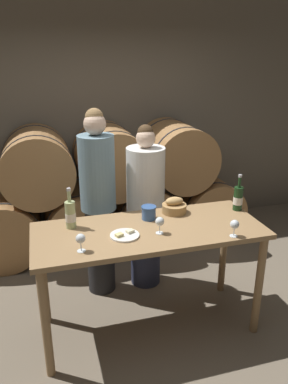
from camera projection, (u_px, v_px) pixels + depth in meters
The scene contains 14 objects.
ground_plane at pixel (149, 325), 3.23m from camera, with size 10.00×10.00×0.00m, color #726654.
stone_wall_back at pixel (100, 105), 4.60m from camera, with size 10.00×0.12×3.20m.
barrel_stack at pixel (111, 191), 4.41m from camera, with size 3.19×0.90×1.45m.
tasting_table at pixel (149, 242), 2.95m from camera, with size 1.79×0.73×0.93m.
person_left at pixel (98, 203), 3.43m from camera, with size 0.32×0.32×1.77m.
person_right at pixel (146, 208), 3.58m from camera, with size 0.36×0.36×1.61m.
wine_bottle_red at pixel (238, 198), 3.21m from camera, with size 0.08×0.08×0.32m.
wine_bottle_white at pixel (70, 215), 2.88m from camera, with size 0.08×0.08×0.33m.
blue_crock at pixel (149, 212), 3.05m from camera, with size 0.12×0.12×0.11m.
bread_basket at pixel (174, 207), 3.18m from camera, with size 0.21×0.21×0.14m.
cheese_plate at pixel (125, 235), 2.78m from camera, with size 0.22×0.22×0.04m.
wine_glass_far_left at pixel (81, 239), 2.54m from camera, with size 0.07×0.07×0.13m.
wine_glass_left at pixel (160, 222), 2.80m from camera, with size 0.07×0.07×0.13m.
wine_glass_center at pixel (235, 225), 2.75m from camera, with size 0.07×0.07×0.13m.
Camera 1 is at (-0.76, -2.51, 2.20)m, focal length 35.00 mm.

